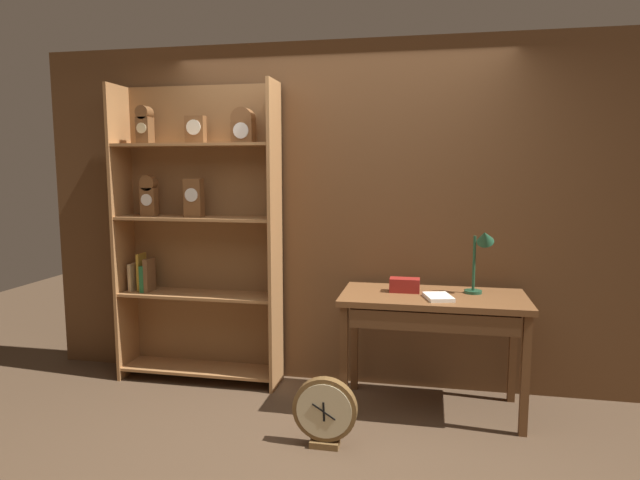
{
  "coord_description": "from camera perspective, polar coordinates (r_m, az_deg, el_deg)",
  "views": [
    {
      "loc": [
        0.68,
        -2.83,
        1.66
      ],
      "look_at": [
        -0.06,
        0.83,
        1.17
      ],
      "focal_mm": 30.77,
      "sensor_mm": 36.0,
      "label": 1
    }
  ],
  "objects": [
    {
      "name": "round_clock_large",
      "position": [
        3.43,
        0.51,
        -17.43
      ],
      "size": [
        0.39,
        0.11,
        0.43
      ],
      "color": "brown",
      "rests_on": "ground"
    },
    {
      "name": "back_wood_panel",
      "position": [
        4.19,
        2.0,
        2.5
      ],
      "size": [
        4.8,
        0.05,
        2.6
      ],
      "primitive_type": "cube",
      "color": "brown",
      "rests_on": "ground"
    },
    {
      "name": "bookshelf",
      "position": [
        4.35,
        -12.69,
        0.89
      ],
      "size": [
        1.27,
        0.33,
        2.29
      ],
      "color": "#9E6B3D",
      "rests_on": "ground"
    },
    {
      "name": "ground_plane",
      "position": [
        3.35,
        -2.0,
        -22.28
      ],
      "size": [
        10.0,
        10.0,
        0.0
      ],
      "primitive_type": "plane",
      "color": "#4C3826"
    },
    {
      "name": "toolbox_small",
      "position": [
        3.84,
        8.79,
        -4.66
      ],
      "size": [
        0.2,
        0.11,
        0.1
      ],
      "primitive_type": "cube",
      "color": "maroon",
      "rests_on": "workbench"
    },
    {
      "name": "open_repair_manual",
      "position": [
        3.68,
        12.2,
        -5.81
      ],
      "size": [
        0.21,
        0.25,
        0.02
      ],
      "primitive_type": "cube",
      "rotation": [
        0.0,
        0.0,
        0.27
      ],
      "color": "silver",
      "rests_on": "workbench"
    },
    {
      "name": "workbench",
      "position": [
        3.79,
        11.66,
        -7.2
      ],
      "size": [
        1.24,
        0.62,
        0.81
      ],
      "color": "brown",
      "rests_on": "ground"
    },
    {
      "name": "desk_lamp",
      "position": [
        3.82,
        16.47,
        -0.94
      ],
      "size": [
        0.19,
        0.19,
        0.47
      ],
      "color": "#1E472D",
      "rests_on": "workbench"
    }
  ]
}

